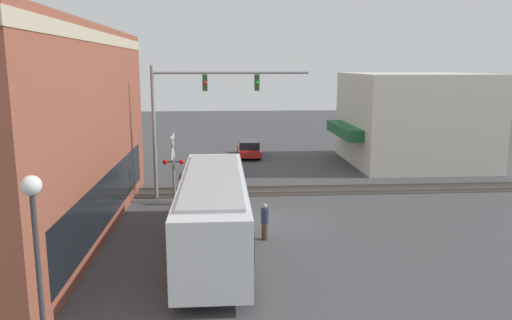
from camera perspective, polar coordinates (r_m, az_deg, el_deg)
ground_plane at (r=24.51m, az=1.91°, el=-7.02°), size 120.00×120.00×0.00m
brick_building at (r=24.21m, az=-26.30°, el=2.80°), size 19.80×8.32×9.20m
shop_building at (r=40.31m, az=17.41°, el=4.51°), size 10.33×10.70×6.89m
city_bus at (r=20.28m, az=-4.89°, el=-5.72°), size 11.25×2.59×3.17m
traffic_signal_gantry at (r=28.11m, az=-6.75°, el=6.63°), size 0.42×8.76×7.49m
crossing_signal at (r=27.65m, az=-9.43°, el=-0.20°), size 1.41×1.18×3.81m
streetlamp at (r=12.06m, az=-23.59°, el=-11.49°), size 0.44×0.44×5.23m
rail_track_near at (r=30.25m, az=0.75°, el=-3.51°), size 2.60×60.00×0.15m
parked_car_black at (r=34.36m, az=-4.52°, el=-0.72°), size 4.40×1.82×1.42m
parked_car_red at (r=41.46m, az=-0.85°, el=1.28°), size 4.75×1.82×1.38m
pedestrian_at_crossing at (r=27.41m, az=-8.29°, el=-3.20°), size 0.34×0.34×1.80m
pedestrian_near_bus at (r=21.80m, az=1.00°, el=-7.04°), size 0.34×0.34×1.63m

